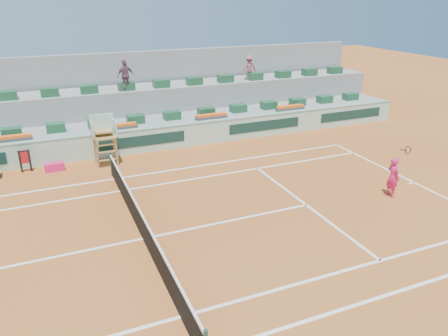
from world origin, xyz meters
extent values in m
plane|color=#A1511F|center=(0.00, 0.00, 0.00)|extent=(90.00, 90.00, 0.00)
cube|color=gray|center=(0.00, 10.70, 0.60)|extent=(36.00, 4.00, 1.20)
cube|color=gray|center=(0.00, 12.30, 1.30)|extent=(36.00, 2.40, 2.60)
cube|color=gray|center=(0.00, 13.90, 2.20)|extent=(36.00, 0.40, 4.40)
cube|color=#EE1F6A|center=(-2.34, 7.53, 0.19)|extent=(0.87, 0.39, 0.39)
imported|color=#6D4855|center=(1.97, 11.47, 3.44)|extent=(1.07, 0.68, 1.69)
imported|color=#9D4E58|center=(9.66, 11.86, 3.35)|extent=(0.98, 0.58, 1.50)
cube|color=white|center=(11.88, 0.00, 0.01)|extent=(0.12, 10.97, 0.01)
cube|color=white|center=(0.00, 5.49, 0.01)|extent=(23.77, 0.12, 0.01)
cube|color=white|center=(0.00, -4.12, 0.01)|extent=(23.77, 0.12, 0.01)
cube|color=white|center=(0.00, 4.12, 0.01)|extent=(23.77, 0.12, 0.01)
cube|color=white|center=(6.40, 0.00, 0.01)|extent=(0.12, 8.23, 0.01)
cube|color=white|center=(0.00, 0.00, 0.01)|extent=(12.80, 0.12, 0.01)
cube|color=white|center=(11.73, 0.00, 0.01)|extent=(0.30, 0.12, 0.01)
cube|color=black|center=(0.00, 0.00, 0.46)|extent=(0.03, 11.87, 0.92)
cube|color=white|center=(0.00, 0.00, 0.95)|extent=(0.06, 11.87, 0.07)
cylinder|color=#1C412E|center=(0.00, 5.94, 0.55)|extent=(0.10, 0.10, 1.10)
cube|color=#ABD7C1|center=(0.00, 8.50, 0.60)|extent=(36.00, 0.30, 1.20)
cube|color=#7EA896|center=(0.00, 8.50, 1.23)|extent=(36.00, 0.34, 0.06)
cube|color=#12322C|center=(2.00, 8.34, 0.65)|extent=(4.40, 0.02, 0.56)
cube|color=#12322C|center=(9.00, 8.34, 0.65)|extent=(4.40, 0.02, 0.56)
cube|color=#12322C|center=(15.00, 8.34, 0.65)|extent=(4.40, 0.02, 0.56)
cube|color=#A0753C|center=(-0.45, 7.05, 0.68)|extent=(0.08, 0.08, 1.35)
cube|color=#A0753C|center=(0.45, 7.05, 0.68)|extent=(0.08, 0.08, 1.35)
cube|color=#A0753C|center=(-0.45, 7.75, 0.68)|extent=(0.08, 0.08, 1.35)
cube|color=#A0753C|center=(0.45, 7.75, 0.68)|extent=(0.08, 0.08, 1.35)
cube|color=#A0753C|center=(0.00, 7.40, 1.39)|extent=(1.10, 0.90, 0.08)
cube|color=#ABD7C1|center=(0.00, 7.78, 1.90)|extent=(1.10, 0.08, 1.00)
cube|color=#ABD7C1|center=(-0.52, 7.40, 1.75)|extent=(0.06, 0.90, 0.80)
cube|color=#ABD7C1|center=(0.52, 7.40, 1.75)|extent=(0.06, 0.90, 0.80)
cube|color=#A0753C|center=(0.00, 7.50, 1.63)|extent=(0.80, 0.60, 0.08)
cube|color=#A0753C|center=(0.00, 7.05, 0.35)|extent=(0.90, 0.08, 0.06)
cube|color=#A0753C|center=(0.00, 7.05, 0.75)|extent=(0.90, 0.08, 0.06)
cube|color=#A0753C|center=(0.00, 7.05, 1.10)|extent=(0.90, 0.08, 0.06)
cube|color=#1A502F|center=(-4.00, 9.80, 1.42)|extent=(0.90, 0.60, 0.44)
cube|color=#1A502F|center=(-2.00, 9.80, 1.42)|extent=(0.90, 0.60, 0.44)
cube|color=#1A502F|center=(0.00, 9.80, 1.42)|extent=(0.90, 0.60, 0.44)
cube|color=#1A502F|center=(2.00, 9.80, 1.42)|extent=(0.90, 0.60, 0.44)
cube|color=#1A502F|center=(4.00, 9.80, 1.42)|extent=(0.90, 0.60, 0.44)
cube|color=#1A502F|center=(6.00, 9.80, 1.42)|extent=(0.90, 0.60, 0.44)
cube|color=#1A502F|center=(8.00, 9.80, 1.42)|extent=(0.90, 0.60, 0.44)
cube|color=#1A502F|center=(10.00, 9.80, 1.42)|extent=(0.90, 0.60, 0.44)
cube|color=#1A502F|center=(12.00, 9.80, 1.42)|extent=(0.90, 0.60, 0.44)
cube|color=#1A502F|center=(14.00, 9.80, 1.42)|extent=(0.90, 0.60, 0.44)
cube|color=#1A502F|center=(16.00, 9.80, 1.42)|extent=(0.90, 0.60, 0.44)
cube|color=#1A502F|center=(-4.00, 11.70, 2.82)|extent=(0.90, 0.60, 0.44)
cube|color=#1A502F|center=(-2.00, 11.70, 2.82)|extent=(0.90, 0.60, 0.44)
cube|color=#1A502F|center=(0.00, 11.70, 2.82)|extent=(0.90, 0.60, 0.44)
cube|color=#1A502F|center=(2.00, 11.70, 2.82)|extent=(0.90, 0.60, 0.44)
cube|color=#1A502F|center=(4.00, 11.70, 2.82)|extent=(0.90, 0.60, 0.44)
cube|color=#1A502F|center=(6.00, 11.70, 2.82)|extent=(0.90, 0.60, 0.44)
cube|color=#1A502F|center=(8.00, 11.70, 2.82)|extent=(0.90, 0.60, 0.44)
cube|color=#1A502F|center=(10.00, 11.70, 2.82)|extent=(0.90, 0.60, 0.44)
cube|color=#1A502F|center=(12.00, 11.70, 2.82)|extent=(0.90, 0.60, 0.44)
cube|color=#1A502F|center=(14.00, 11.70, 2.82)|extent=(0.90, 0.60, 0.44)
cube|color=#1A502F|center=(16.00, 11.70, 2.82)|extent=(0.90, 0.60, 0.44)
cube|color=#494949|center=(-4.00, 9.00, 1.28)|extent=(1.80, 0.36, 0.16)
cube|color=#FC5C15|center=(-4.00, 9.00, 1.42)|extent=(1.70, 0.32, 0.12)
cube|color=#494949|center=(1.00, 9.00, 1.28)|extent=(1.80, 0.36, 0.16)
cube|color=#FC5C15|center=(1.00, 9.00, 1.42)|extent=(1.70, 0.32, 0.12)
cube|color=#494949|center=(6.00, 9.00, 1.28)|extent=(1.80, 0.36, 0.16)
cube|color=#FC5C15|center=(6.00, 9.00, 1.42)|extent=(1.70, 0.32, 0.12)
cube|color=#494949|center=(11.00, 9.00, 1.28)|extent=(1.80, 0.36, 0.16)
cube|color=#FC5C15|center=(11.00, 9.00, 1.42)|extent=(1.70, 0.32, 0.12)
cube|color=black|center=(-3.74, 7.93, 0.50)|extent=(0.09, 0.09, 1.00)
cube|color=black|center=(-3.34, 7.93, 0.50)|extent=(0.09, 0.09, 1.00)
cube|color=black|center=(-3.54, 7.93, 1.00)|extent=(0.52, 0.07, 0.06)
cube|color=red|center=(-3.54, 7.91, 0.70)|extent=(0.38, 0.03, 0.56)
imported|color=#EE1F6A|center=(10.01, -0.59, 0.82)|extent=(0.41, 0.61, 1.63)
cylinder|color=black|center=(10.01, -0.89, 2.05)|extent=(0.03, 0.35, 0.09)
torus|color=black|center=(10.01, -1.11, 2.12)|extent=(0.31, 0.08, 0.31)
camera|label=1|loc=(-2.45, -12.68, 7.62)|focal=35.00mm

